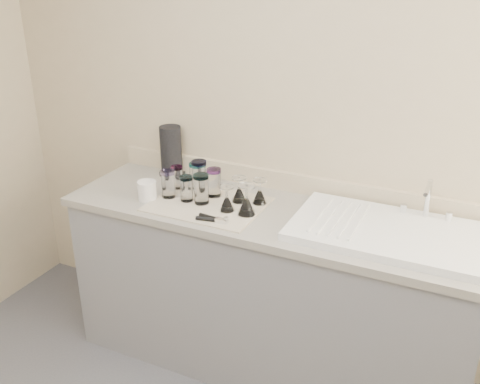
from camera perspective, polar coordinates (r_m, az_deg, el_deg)
The scene contains 18 objects.
room_envelope at distance 1.38m, azimuth -15.59°, elevation 3.01°, with size 3.54×3.50×2.52m.
counter_unit at distance 2.81m, azimuth 3.00°, elevation -10.44°, with size 2.06×0.62×0.90m.
sink_unit at distance 2.45m, azimuth 15.31°, elevation -4.04°, with size 0.82×0.50×0.22m.
dish_towel at distance 2.66m, azimuth -3.49°, elevation -1.31°, with size 0.55×0.42×0.01m, color beige.
tumbler_teal at distance 2.83m, azimuth -6.71°, elevation 1.61°, with size 0.06×0.06×0.12m.
tumbler_cyan at distance 2.80m, azimuth -4.37°, elevation 1.85°, with size 0.08×0.08×0.16m.
tumbler_purple at distance 2.71m, azimuth -2.79°, elevation 1.05°, with size 0.07×0.07×0.15m.
tumbler_magenta at distance 2.72m, azimuth -7.66°, elevation 0.90°, with size 0.07×0.07×0.14m.
tumbler_blue at distance 2.67m, azimuth -5.72°, elevation 0.39°, with size 0.07×0.07×0.13m.
tumbler_lavender at distance 2.63m, azimuth -4.15°, elevation 0.36°, with size 0.08×0.08×0.15m.
tumbler_extra at distance 2.84m, azimuth -4.78°, elevation 1.86°, with size 0.07×0.07×0.13m.
goblet_back_left at distance 2.66m, azimuth -0.09°, elevation -0.14°, with size 0.07×0.07×0.13m.
goblet_back_right at distance 2.64m, azimuth 2.10°, elevation -0.33°, with size 0.07×0.07×0.13m.
goblet_front_left at distance 2.56m, azimuth -1.41°, elevation -1.11°, with size 0.07×0.07×0.13m.
goblet_front_right at distance 2.52m, azimuth 0.70°, elevation -1.34°, with size 0.08×0.08×0.15m.
can_opener at distance 2.48m, azimuth -2.93°, elevation -2.89°, with size 0.15×0.06×0.02m.
white_mug at distance 2.74m, azimuth -9.92°, elevation 0.18°, with size 0.14×0.12×0.10m.
paper_towel_roll at distance 3.01m, azimuth -7.36°, elevation 4.32°, with size 0.15×0.15×0.28m.
Camera 1 is at (0.87, -0.96, 2.02)m, focal length 40.00 mm.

